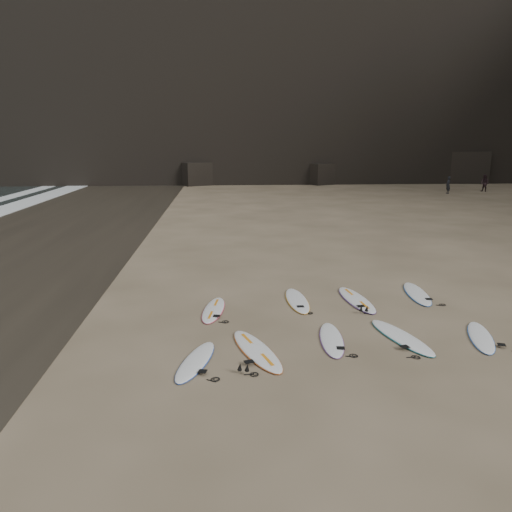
{
  "coord_description": "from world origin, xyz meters",
  "views": [
    {
      "loc": [
        -3.22,
        -11.47,
        4.85
      ],
      "look_at": [
        -2.16,
        2.9,
        1.5
      ],
      "focal_mm": 35.0,
      "sensor_mm": 36.0,
      "label": 1
    }
  ],
  "objects": [
    {
      "name": "surfboard_2",
      "position": [
        -0.49,
        -0.06,
        0.04
      ],
      "size": [
        0.81,
        2.31,
        0.08
      ],
      "primitive_type": "ellipsoid",
      "rotation": [
        0.0,
        0.0,
        -0.12
      ],
      "color": "white",
      "rests_on": "ground"
    },
    {
      "name": "surfboard_6",
      "position": [
        -0.87,
        3.05,
        0.04
      ],
      "size": [
        0.64,
        2.5,
        0.09
      ],
      "primitive_type": "ellipsoid",
      "rotation": [
        0.0,
        0.0,
        0.02
      ],
      "color": "white",
      "rests_on": "ground"
    },
    {
      "name": "surfboard_8",
      "position": [
        3.09,
        3.46,
        0.05
      ],
      "size": [
        0.94,
        2.6,
        0.09
      ],
      "primitive_type": "ellipsoid",
      "rotation": [
        0.0,
        0.0,
        -0.13
      ],
      "color": "white",
      "rests_on": "ground"
    },
    {
      "name": "surfboard_5",
      "position": [
        -3.44,
        2.38,
        0.04
      ],
      "size": [
        0.88,
        2.35,
        0.08
      ],
      "primitive_type": "ellipsoid",
      "rotation": [
        0.0,
        0.0,
        -0.15
      ],
      "color": "white",
      "rests_on": "ground"
    },
    {
      "name": "person_a",
      "position": [
        18.04,
        33.66,
        0.8
      ],
      "size": [
        0.41,
        0.6,
        1.6
      ],
      "primitive_type": "imported",
      "rotation": [
        0.0,
        0.0,
        4.76
      ],
      "color": "black",
      "rests_on": "ground"
    },
    {
      "name": "surfboard_3",
      "position": [
        1.29,
        -0.05,
        0.05
      ],
      "size": [
        1.22,
        2.61,
        0.09
      ],
      "primitive_type": "ellipsoid",
      "rotation": [
        0.0,
        0.0,
        0.25
      ],
      "color": "white",
      "rests_on": "ground"
    },
    {
      "name": "person_b",
      "position": [
        22.36,
        35.17,
        0.82
      ],
      "size": [
        0.92,
        0.99,
        1.64
      ],
      "primitive_type": "imported",
      "rotation": [
        0.0,
        0.0,
        5.19
      ],
      "color": "black",
      "rests_on": "ground"
    },
    {
      "name": "surfboard_0",
      "position": [
        -3.8,
        -1.08,
        0.04
      ],
      "size": [
        1.12,
        2.27,
        0.08
      ],
      "primitive_type": "ellipsoid",
      "rotation": [
        0.0,
        0.0,
        -0.28
      ],
      "color": "white",
      "rests_on": "ground"
    },
    {
      "name": "ground",
      "position": [
        0.0,
        0.0,
        0.0
      ],
      "size": [
        240.0,
        240.0,
        0.0
      ],
      "primitive_type": "plane",
      "color": "#897559",
      "rests_on": "ground"
    },
    {
      "name": "surfboard_1",
      "position": [
        -2.4,
        -0.6,
        0.05
      ],
      "size": [
        1.38,
        2.69,
        0.09
      ],
      "primitive_type": "ellipsoid",
      "rotation": [
        0.0,
        0.0,
        0.3
      ],
      "color": "white",
      "rests_on": "ground"
    },
    {
      "name": "surfboard_4",
      "position": [
        3.28,
        -0.19,
        0.04
      ],
      "size": [
        1.22,
        2.26,
        0.08
      ],
      "primitive_type": "ellipsoid",
      "rotation": [
        0.0,
        0.0,
        -0.33
      ],
      "color": "white",
      "rests_on": "ground"
    },
    {
      "name": "surfboard_7",
      "position": [
        0.97,
        2.99,
        0.05
      ],
      "size": [
        0.89,
        2.72,
        0.1
      ],
      "primitive_type": "ellipsoid",
      "rotation": [
        0.0,
        0.0,
        0.09
      ],
      "color": "white",
      "rests_on": "ground"
    }
  ]
}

